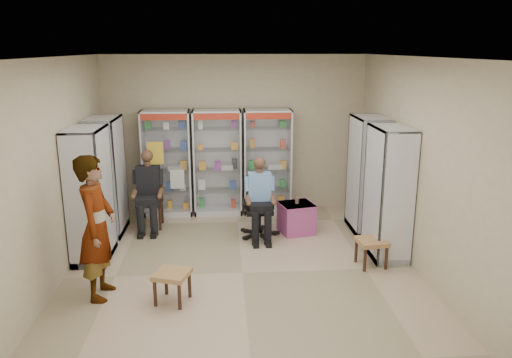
{
  "coord_description": "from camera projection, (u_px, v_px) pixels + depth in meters",
  "views": [
    {
      "loc": [
        -0.25,
        -6.55,
        3.12
      ],
      "look_at": [
        0.25,
        0.7,
        1.2
      ],
      "focal_mm": 35.0,
      "sensor_mm": 36.0,
      "label": 1
    }
  ],
  "objects": [
    {
      "name": "floor",
      "position": [
        242.0,
        273.0,
        7.13
      ],
      "size": [
        6.0,
        6.0,
        0.0
      ],
      "primitive_type": "plane",
      "color": "tan",
      "rests_on": "ground"
    },
    {
      "name": "room_shell",
      "position": [
        241.0,
        137.0,
        6.63
      ],
      "size": [
        5.02,
        6.02,
        3.01
      ],
      "color": "#B9AC89",
      "rests_on": "ground"
    },
    {
      "name": "cabinet_back_left",
      "position": [
        167.0,
        163.0,
        9.43
      ],
      "size": [
        0.9,
        0.5,
        2.0
      ],
      "primitive_type": "cube",
      "color": "#9DA0A4",
      "rests_on": "floor"
    },
    {
      "name": "cabinet_back_mid",
      "position": [
        218.0,
        162.0,
        9.49
      ],
      "size": [
        0.9,
        0.5,
        2.0
      ],
      "primitive_type": "cube",
      "color": "#AEB0B5",
      "rests_on": "floor"
    },
    {
      "name": "cabinet_back_right",
      "position": [
        267.0,
        162.0,
        9.55
      ],
      "size": [
        0.9,
        0.5,
        2.0
      ],
      "primitive_type": "cube",
      "color": "#A1A3A8",
      "rests_on": "floor"
    },
    {
      "name": "cabinet_right_far",
      "position": [
        367.0,
        175.0,
        8.57
      ],
      "size": [
        0.9,
        0.5,
        2.0
      ],
      "primitive_type": "cube",
      "rotation": [
        0.0,
        0.0,
        1.57
      ],
      "color": "#B3B6BA",
      "rests_on": "floor"
    },
    {
      "name": "cabinet_right_near",
      "position": [
        388.0,
        193.0,
        7.51
      ],
      "size": [
        0.9,
        0.5,
        2.0
      ],
      "primitive_type": "cube",
      "rotation": [
        0.0,
        0.0,
        1.57
      ],
      "color": "#AAADB1",
      "rests_on": "floor"
    },
    {
      "name": "cabinet_left_far",
      "position": [
        106.0,
        176.0,
        8.47
      ],
      "size": [
        0.9,
        0.5,
        2.0
      ],
      "primitive_type": "cube",
      "rotation": [
        0.0,
        0.0,
        -1.57
      ],
      "color": "#ABAEB2",
      "rests_on": "floor"
    },
    {
      "name": "cabinet_left_near",
      "position": [
        90.0,
        195.0,
        7.41
      ],
      "size": [
        0.9,
        0.5,
        2.0
      ],
      "primitive_type": "cube",
      "rotation": [
        0.0,
        0.0,
        -1.57
      ],
      "color": "#B8B9C0",
      "rests_on": "floor"
    },
    {
      "name": "wooden_chair",
      "position": [
        150.0,
        202.0,
        8.84
      ],
      "size": [
        0.42,
        0.42,
        0.94
      ],
      "primitive_type": "cube",
      "color": "black",
      "rests_on": "floor"
    },
    {
      "name": "seated_customer",
      "position": [
        149.0,
        192.0,
        8.74
      ],
      "size": [
        0.44,
        0.6,
        1.34
      ],
      "primitive_type": null,
      "color": "black",
      "rests_on": "floor"
    },
    {
      "name": "office_chair",
      "position": [
        259.0,
        207.0,
        8.41
      ],
      "size": [
        0.58,
        0.58,
        1.03
      ],
      "primitive_type": "cube",
      "rotation": [
        0.0,
        0.0,
        0.03
      ],
      "color": "black",
      "rests_on": "floor"
    },
    {
      "name": "seated_shopkeeper",
      "position": [
        259.0,
        200.0,
        8.32
      ],
      "size": [
        0.45,
        0.61,
        1.31
      ],
      "primitive_type": null,
      "rotation": [
        0.0,
        0.0,
        0.03
      ],
      "color": "#6382C5",
      "rests_on": "floor"
    },
    {
      "name": "pink_trunk",
      "position": [
        296.0,
        218.0,
        8.63
      ],
      "size": [
        0.65,
        0.63,
        0.52
      ],
      "primitive_type": "cube",
      "rotation": [
        0.0,
        0.0,
        0.23
      ],
      "color": "#AC448D",
      "rests_on": "floor"
    },
    {
      "name": "tea_glass",
      "position": [
        297.0,
        200.0,
        8.58
      ],
      "size": [
        0.07,
        0.07,
        0.11
      ],
      "primitive_type": "cylinder",
      "color": "#5D1A07",
      "rests_on": "pink_trunk"
    },
    {
      "name": "woven_stool_a",
      "position": [
        371.0,
        253.0,
        7.32
      ],
      "size": [
        0.46,
        0.46,
        0.41
      ],
      "primitive_type": "cube",
      "rotation": [
        0.0,
        0.0,
        0.13
      ],
      "color": "#B37B4B",
      "rests_on": "floor"
    },
    {
      "name": "woven_stool_b",
      "position": [
        173.0,
        287.0,
        6.28
      ],
      "size": [
        0.52,
        0.52,
        0.41
      ],
      "primitive_type": "cube",
      "rotation": [
        0.0,
        0.0,
        -0.32
      ],
      "color": "olive",
      "rests_on": "floor"
    },
    {
      "name": "standing_man",
      "position": [
        97.0,
        228.0,
        6.25
      ],
      "size": [
        0.48,
        0.7,
        1.87
      ],
      "primitive_type": "imported",
      "rotation": [
        0.0,
        0.0,
        1.52
      ],
      "color": "#9B9B9E",
      "rests_on": "floor"
    }
  ]
}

